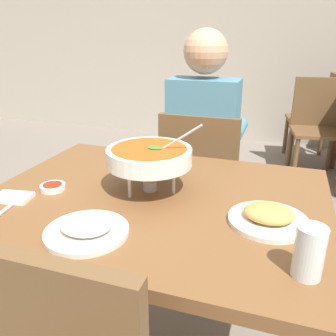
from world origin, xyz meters
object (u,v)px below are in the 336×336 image
at_px(dining_table_main, 155,224).
at_px(diner_main, 204,138).
at_px(curry_bowl, 149,157).
at_px(appetizer_plate, 269,217).
at_px(chair_diner_main, 201,180).
at_px(chair_bg_corner, 320,113).
at_px(chair_bg_window, 316,122).
at_px(sauce_dish, 53,187).
at_px(drink_glass, 309,255).
at_px(rice_plate, 86,228).

height_order(dining_table_main, diner_main, diner_main).
xyz_separation_m(dining_table_main, curry_bowl, (-0.03, 0.04, 0.24)).
relative_size(curry_bowl, appetizer_plate, 1.39).
bearing_deg(curry_bowl, chair_diner_main, 87.42).
relative_size(curry_bowl, chair_bg_corner, 0.37).
height_order(chair_diner_main, chair_bg_window, same).
distance_m(sauce_dish, chair_bg_window, 2.73).
relative_size(diner_main, drink_glass, 10.08).
bearing_deg(sauce_dish, dining_table_main, 10.59).
bearing_deg(diner_main, drink_glass, -65.30).
distance_m(dining_table_main, sauce_dish, 0.40).
bearing_deg(chair_bg_corner, curry_bowl, -105.70).
xyz_separation_m(rice_plate, drink_glass, (0.58, 0.00, 0.04)).
relative_size(appetizer_plate, drink_glass, 1.85).
distance_m(rice_plate, chair_bg_window, 2.85).
distance_m(chair_diner_main, sauce_dish, 0.93).
relative_size(dining_table_main, chair_bg_window, 1.31).
bearing_deg(rice_plate, sauce_dish, 140.48).
relative_size(appetizer_plate, chair_bg_corner, 0.27).
distance_m(curry_bowl, rice_plate, 0.36).
distance_m(dining_table_main, curry_bowl, 0.25).
bearing_deg(chair_diner_main, appetizer_plate, -64.22).
bearing_deg(chair_bg_corner, chair_diner_main, -109.82).
xyz_separation_m(appetizer_plate, sauce_dish, (-0.76, -0.00, -0.01)).
xyz_separation_m(curry_bowl, rice_plate, (-0.06, -0.33, -0.11)).
height_order(appetizer_plate, chair_bg_corner, chair_bg_corner).
xyz_separation_m(diner_main, sauce_dish, (-0.37, -0.84, 0.02)).
relative_size(appetizer_plate, chair_bg_window, 0.27).
relative_size(rice_plate, appetizer_plate, 1.00).
height_order(curry_bowl, rice_plate, curry_bowl).
xyz_separation_m(rice_plate, chair_bg_corner, (0.85, 3.13, -0.26)).
bearing_deg(drink_glass, chair_bg_window, 85.79).
bearing_deg(sauce_dish, curry_bowl, 17.73).
bearing_deg(chair_bg_corner, diner_main, -110.11).
xyz_separation_m(chair_diner_main, drink_glass, (0.49, -1.03, 0.30)).
bearing_deg(rice_plate, curry_bowl, 79.35).
bearing_deg(appetizer_plate, sauce_dish, -179.78).
xyz_separation_m(appetizer_plate, drink_glass, (0.10, -0.23, 0.04)).
xyz_separation_m(dining_table_main, rice_plate, (-0.09, -0.30, 0.13)).
bearing_deg(drink_glass, rice_plate, -179.57).
bearing_deg(sauce_dish, chair_bg_corner, 68.84).
xyz_separation_m(sauce_dish, drink_glass, (0.86, -0.22, 0.05)).
height_order(dining_table_main, chair_bg_corner, chair_bg_corner).
height_order(chair_bg_corner, chair_bg_window, same).
distance_m(curry_bowl, chair_bg_window, 2.53).
xyz_separation_m(diner_main, curry_bowl, (-0.03, -0.74, 0.13)).
height_order(diner_main, curry_bowl, diner_main).
height_order(dining_table_main, rice_plate, rice_plate).
bearing_deg(sauce_dish, rice_plate, -39.52).
distance_m(dining_table_main, rice_plate, 0.34).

